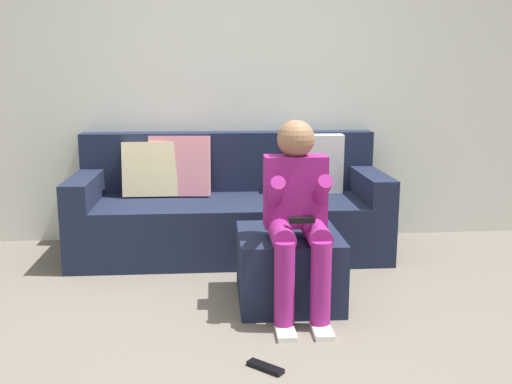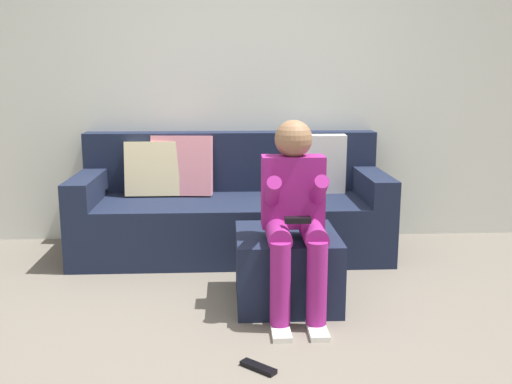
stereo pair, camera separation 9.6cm
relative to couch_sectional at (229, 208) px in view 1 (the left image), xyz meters
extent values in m
plane|color=#6B6359|center=(0.08, -1.67, -0.33)|extent=(7.55, 7.55, 0.00)
cube|color=silver|center=(0.08, 0.43, 1.06)|extent=(5.81, 0.10, 2.79)
cube|color=#192138|center=(0.01, -0.07, -0.12)|extent=(2.32, 0.90, 0.43)
cube|color=#192138|center=(0.01, 0.28, 0.33)|extent=(2.32, 0.19, 0.47)
cube|color=#192138|center=(-1.06, -0.07, 0.19)|extent=(0.18, 0.90, 0.20)
cube|color=#192138|center=(1.08, -0.07, 0.19)|extent=(0.18, 0.90, 0.20)
cube|color=beige|center=(-0.59, 0.10, 0.30)|extent=(0.42, 0.21, 0.43)
cube|color=pink|center=(-0.37, 0.10, 0.32)|extent=(0.47, 0.25, 0.47)
cube|color=white|center=(0.67, 0.12, 0.32)|extent=(0.46, 0.13, 0.46)
cube|color=#192138|center=(0.33, -1.05, -0.12)|extent=(0.60, 0.63, 0.42)
cube|color=#8C1E72|center=(0.35, -1.13, 0.36)|extent=(0.36, 0.16, 0.41)
sphere|color=#8C6647|center=(0.35, -1.13, 0.66)|extent=(0.21, 0.21, 0.21)
cylinder|color=#8C1E72|center=(0.25, -1.29, 0.16)|extent=(0.13, 0.33, 0.13)
cylinder|color=#8C1E72|center=(0.25, -1.45, -0.07)|extent=(0.11, 0.11, 0.46)
cube|color=white|center=(0.25, -1.51, -0.32)|extent=(0.10, 0.22, 0.03)
cylinder|color=#8C1E72|center=(0.22, -1.25, 0.37)|extent=(0.08, 0.32, 0.26)
cylinder|color=#8C1E72|center=(0.45, -1.29, 0.16)|extent=(0.13, 0.33, 0.13)
cylinder|color=#8C1E72|center=(0.45, -1.45, -0.07)|extent=(0.11, 0.11, 0.46)
cube|color=white|center=(0.45, -1.51, -0.32)|extent=(0.10, 0.22, 0.03)
cylinder|color=#8C1E72|center=(0.48, -1.24, 0.37)|extent=(0.08, 0.31, 0.25)
cube|color=black|center=(0.35, -1.37, 0.26)|extent=(0.14, 0.06, 0.03)
cube|color=black|center=(0.11, -1.88, -0.32)|extent=(0.17, 0.16, 0.02)
camera|label=1|loc=(-0.12, -4.37, 1.03)|focal=40.86mm
camera|label=2|loc=(-0.02, -4.37, 1.03)|focal=40.86mm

